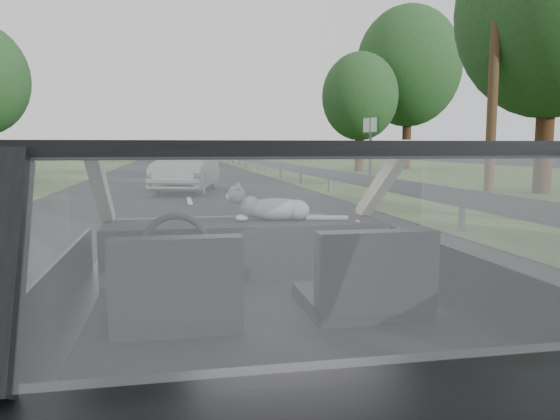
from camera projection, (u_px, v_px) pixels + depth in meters
name	position (u px, v px, depth m)	size (l,w,h in m)	color
subject_car	(264.00, 298.00, 2.55)	(1.80, 4.00, 1.45)	black
dashboard	(246.00, 247.00, 3.15)	(1.58, 0.45, 0.30)	black
driver_seat	(177.00, 285.00, 2.18)	(0.50, 0.72, 0.42)	black
passenger_seat	(367.00, 276.00, 2.33)	(0.50, 0.72, 0.42)	black
steering_wheel	(176.00, 247.00, 2.78)	(0.36, 0.36, 0.04)	black
cat	(276.00, 208.00, 3.17)	(0.51, 0.16, 0.23)	gray
guardrail	(372.00, 182.00, 13.14)	(0.05, 90.00, 0.32)	slate
other_car	(187.00, 169.00, 17.27)	(1.71, 4.34, 1.43)	#B7B7B7
highway_sign	(370.00, 151.00, 20.74)	(0.10, 1.02, 2.54)	#19602A
utility_pole	(495.00, 45.00, 14.81)	(0.27, 0.27, 8.36)	#493725
tree_1	(549.00, 53.00, 16.17)	(5.51, 5.51, 8.34)	#1C3D1C
tree_2	(360.00, 114.00, 30.89)	(4.30, 4.30, 6.52)	#1C3D1C
tree_3	(408.00, 90.00, 34.12)	(6.49, 6.49, 9.84)	#1C3D1C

